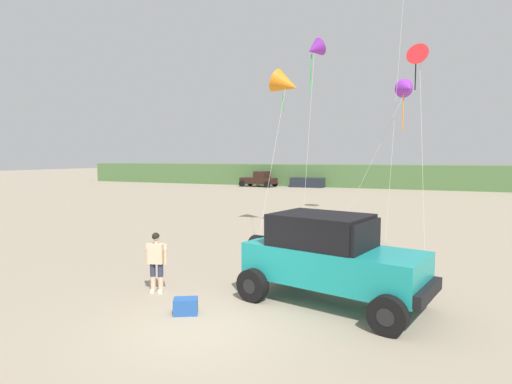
% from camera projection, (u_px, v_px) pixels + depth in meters
% --- Properties ---
extents(ground_plane, '(220.00, 220.00, 0.00)m').
position_uv_depth(ground_plane, '(205.00, 326.00, 9.14)').
color(ground_plane, gray).
extents(dune_ridge, '(90.00, 6.81, 2.81)m').
position_uv_depth(dune_ridge, '(396.00, 176.00, 52.20)').
color(dune_ridge, '#4C703D').
rests_on(dune_ridge, ground_plane).
extents(jeep, '(5.02, 3.30, 2.26)m').
position_uv_depth(jeep, '(331.00, 257.00, 10.50)').
color(jeep, teal).
rests_on(jeep, ground_plane).
extents(person_watching, '(0.61, 0.38, 1.67)m').
position_uv_depth(person_watching, '(156.00, 259.00, 11.36)').
color(person_watching, '#DBB28E').
rests_on(person_watching, ground_plane).
extents(cooler_box, '(0.66, 0.58, 0.38)m').
position_uv_depth(cooler_box, '(186.00, 306.00, 9.85)').
color(cooler_box, '#23519E').
rests_on(cooler_box, ground_plane).
extents(distant_pickup, '(4.81, 2.94, 1.98)m').
position_uv_depth(distant_pickup, '(259.00, 179.00, 53.50)').
color(distant_pickup, black).
rests_on(distant_pickup, ground_plane).
extents(distant_sedan, '(4.21, 1.72, 1.20)m').
position_uv_depth(distant_sedan, '(308.00, 182.00, 52.51)').
color(distant_sedan, '#1E232D').
rests_on(distant_sedan, ground_plane).
extents(kite_blue_swept, '(1.27, 2.73, 9.00)m').
position_uv_depth(kite_blue_swept, '(314.00, 50.00, 18.42)').
color(kite_blue_swept, purple).
rests_on(kite_blue_swept, ground_plane).
extents(kite_red_delta, '(3.59, 1.78, 7.49)m').
position_uv_depth(kite_red_delta, '(407.00, 89.00, 19.76)').
color(kite_red_delta, purple).
rests_on(kite_red_delta, ground_plane).
extents(kite_black_sled, '(1.77, 5.27, 8.13)m').
position_uv_depth(kite_black_sled, '(286.00, 84.00, 20.19)').
color(kite_black_sled, orange).
rests_on(kite_black_sled, ground_plane).
extents(kite_green_box, '(1.33, 4.45, 8.55)m').
position_uv_depth(kite_green_box, '(420.00, 58.00, 17.70)').
color(kite_green_box, red).
rests_on(kite_green_box, ground_plane).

